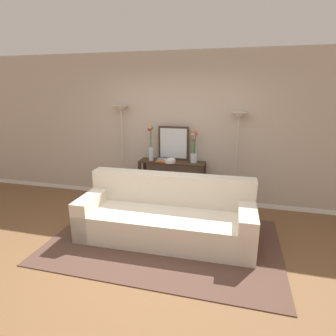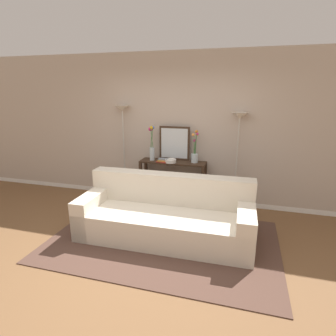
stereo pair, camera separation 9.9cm
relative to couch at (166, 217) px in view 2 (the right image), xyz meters
name	(u,v)px [view 2 (the right image)]	position (x,y,z in m)	size (l,w,h in m)	color
ground_plane	(137,260)	(-0.19, -0.69, -0.32)	(16.00, 16.00, 0.02)	brown
back_wall	(178,130)	(-0.19, 1.48, 1.07)	(12.00, 0.15, 2.77)	white
area_rug	(163,241)	(0.00, -0.17, -0.30)	(3.21, 2.05, 0.01)	#51382D
couch	(166,217)	(0.00, 0.00, 0.00)	(2.51, 1.00, 0.88)	beige
console_table	(173,176)	(-0.21, 1.17, 0.26)	(1.21, 0.34, 0.84)	#382619
floor_lamp_left	(123,126)	(-1.22, 1.27, 1.13)	(0.28, 0.28, 1.83)	#B7B2A8
floor_lamp_right	(238,135)	(0.92, 1.27, 1.06)	(0.28, 0.28, 1.74)	#B7B2A8
wall_mirror	(174,143)	(-0.22, 1.31, 0.85)	(0.57, 0.02, 0.62)	#382619
vase_tall_flowers	(152,146)	(-0.61, 1.16, 0.81)	(0.11, 0.13, 0.64)	silver
vase_short_flowers	(195,152)	(0.19, 1.21, 0.72)	(0.12, 0.12, 0.58)	silver
fruit_bowl	(171,161)	(-0.22, 1.08, 0.57)	(0.20, 0.20, 0.07)	silver
book_stack	(163,160)	(-0.37, 1.08, 0.56)	(0.22, 0.15, 0.06)	#BC3328
book_row_under_console	(157,199)	(-0.53, 1.17, -0.25)	(0.35, 0.18, 0.13)	maroon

